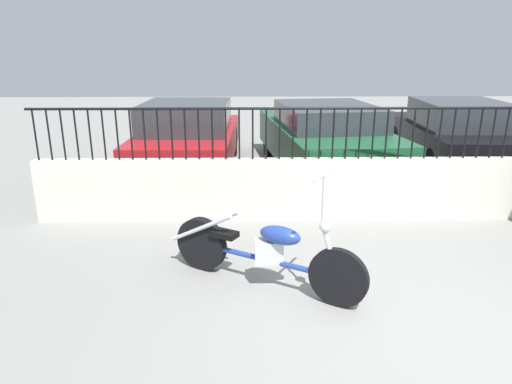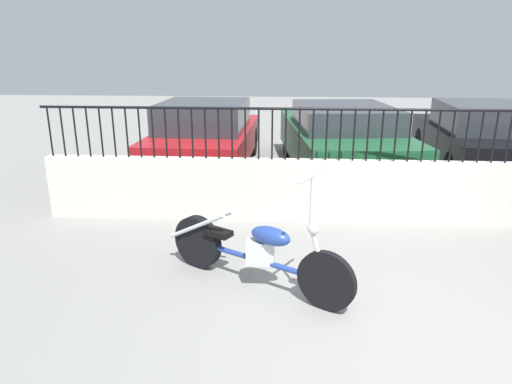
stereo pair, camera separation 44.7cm
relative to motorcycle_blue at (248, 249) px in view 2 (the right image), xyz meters
The scene contains 7 objects.
ground_plane 1.70m from the motorcycle_blue, 29.42° to the right, with size 40.00×40.00×0.00m, color gray.
low_wall 2.35m from the motorcycle_blue, 52.06° to the left, with size 8.91×0.18×0.88m.
fence_railing 2.55m from the motorcycle_blue, 52.06° to the left, with size 8.91×0.04×0.71m.
motorcycle_blue is the anchor object (origin of this frame).
car_red 4.90m from the motorcycle_blue, 104.77° to the left, with size 1.89×4.03×1.35m.
car_green 4.70m from the motorcycle_blue, 72.57° to the left, with size 2.35×4.77×1.33m.
car_black 6.29m from the motorcycle_blue, 49.31° to the left, with size 1.93×4.04×1.36m.
Camera 2 is at (-1.08, -3.41, 2.33)m, focal length 32.00 mm.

